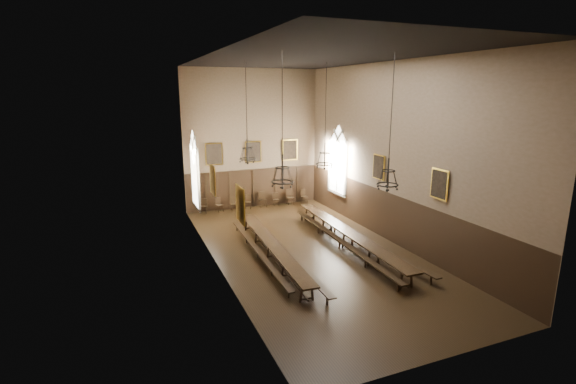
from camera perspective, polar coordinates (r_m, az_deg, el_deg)
floor at (r=20.37m, az=3.05°, el=-8.19°), size 9.00×18.00×0.02m
ceiling at (r=18.99m, az=3.40°, el=18.00°), size 9.00×18.00×0.02m
wall_back at (r=27.51m, az=-4.89°, el=7.17°), size 9.00×0.02×9.00m
wall_front at (r=11.86m, az=22.18°, el=-2.27°), size 9.00×0.02×9.00m
wall_left at (r=17.74m, az=-10.10°, el=3.50°), size 0.02×18.00×9.00m
wall_right at (r=21.47m, az=14.20°, el=5.02°), size 0.02×18.00×9.00m
wainscot_panelling at (r=19.94m, az=3.09°, el=-4.83°), size 9.00×18.00×2.50m
table_left at (r=19.47m, az=-2.15°, el=-8.02°), size 1.20×9.64×0.75m
table_right at (r=21.03m, az=8.16°, el=-6.36°), size 1.13×10.72×0.83m
bench_left_outer at (r=19.61m, az=-4.17°, el=-8.26°), size 0.58×9.02×0.41m
bench_left_inner at (r=19.71m, az=-0.86°, el=-7.96°), size 0.65×10.70×0.48m
bench_right_inner at (r=20.80m, az=7.06°, el=-6.89°), size 0.63×10.64×0.48m
bench_right_outer at (r=21.26m, az=9.89°, el=-6.55°), size 0.99×10.41×0.47m
chair_0 at (r=27.11m, az=-11.43°, el=-2.26°), size 0.51×0.51×0.90m
chair_1 at (r=27.25m, az=-9.36°, el=-2.09°), size 0.51×0.51×0.91m
chair_2 at (r=27.39m, az=-7.40°, el=-1.97°), size 0.42×0.42×0.86m
chair_3 at (r=27.70m, az=-5.49°, el=-1.69°), size 0.53×0.53×0.94m
chair_4 at (r=28.00m, az=-3.48°, el=-1.42°), size 0.46×0.46×1.04m
chair_5 at (r=28.32m, az=-1.67°, el=-1.34°), size 0.43×0.43×0.86m
chair_6 at (r=28.63m, az=0.27°, el=-1.07°), size 0.46×0.46×1.03m
chair_7 at (r=29.04m, az=2.20°, el=-0.93°), size 0.46×0.46×0.92m
chandelier_back_left at (r=20.91m, az=-5.57°, el=5.45°), size 0.82×0.82×4.87m
chandelier_back_right at (r=22.11m, az=5.04°, el=4.68°), size 0.91×0.91×5.35m
chandelier_front_left at (r=16.22m, az=-0.76°, el=2.52°), size 0.88×0.88×5.05m
chandelier_front_right at (r=17.77m, az=13.49°, el=2.04°), size 0.91×0.91×5.40m
portrait_back_0 at (r=26.83m, az=-10.10°, el=5.13°), size 1.10×0.12×1.40m
portrait_back_1 at (r=27.49m, az=-4.78°, el=5.48°), size 1.10×0.12×1.40m
portrait_back_2 at (r=28.36m, az=0.26°, el=5.78°), size 1.10×0.12×1.40m
portrait_left_0 at (r=18.87m, az=-10.26°, el=1.62°), size 0.12×1.00×1.30m
portrait_left_1 at (r=14.61m, az=-6.54°, el=-1.73°), size 0.12×1.00×1.30m
portrait_right_0 at (r=22.33m, az=12.31°, el=3.36°), size 0.12×1.00×1.30m
portrait_right_1 at (r=18.86m, az=19.99°, el=1.01°), size 0.12×1.00×1.30m
window_right at (r=26.18m, az=6.82°, el=4.37°), size 0.20×2.20×4.60m
window_left at (r=23.27m, az=-12.69°, el=2.99°), size 0.20×2.20×4.60m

